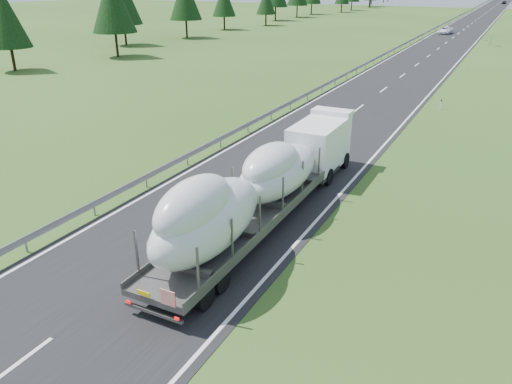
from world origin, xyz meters
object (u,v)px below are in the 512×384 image
at_px(highway_sign, 492,35).
at_px(boat_truck, 263,181).
at_px(distant_car_dark, 504,2).
at_px(distant_van, 446,30).

xyz_separation_m(highway_sign, boat_truck, (-4.78, -77.03, 0.35)).
relative_size(highway_sign, distant_car_dark, 0.62).
bearing_deg(boat_truck, distant_van, 92.94).
xyz_separation_m(boat_truck, distant_van, (-4.84, 94.02, -1.47)).
xyz_separation_m(boat_truck, distant_car_dark, (-0.17, 235.06, -1.44)).
distance_m(highway_sign, boat_truck, 77.18).
xyz_separation_m(highway_sign, distant_car_dark, (-4.95, 158.02, -1.09)).
height_order(boat_truck, distant_car_dark, boat_truck).
height_order(highway_sign, distant_van, highway_sign).
relative_size(distant_van, distant_car_dark, 1.17).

